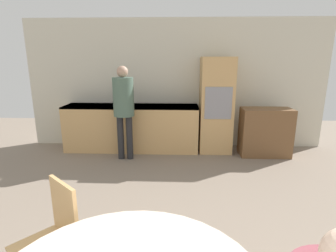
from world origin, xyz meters
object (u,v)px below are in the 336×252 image
chair_far_left (55,234)px  oven_unit (216,105)px  sideboard (265,132)px  person_standing (124,103)px

chair_far_left → oven_unit: bearing=104.9°
sideboard → person_standing: 2.72m
chair_far_left → person_standing: bearing=131.8°
oven_unit → sideboard: oven_unit is taller
oven_unit → chair_far_left: size_ratio=2.03×
oven_unit → chair_far_left: oven_unit is taller
oven_unit → person_standing: oven_unit is taller
sideboard → chair_far_left: bearing=-129.3°
oven_unit → person_standing: 1.80m
sideboard → person_standing: size_ratio=0.55×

